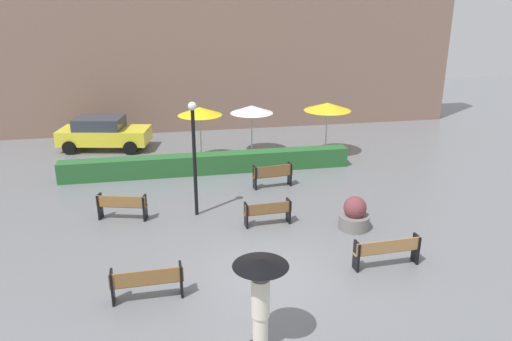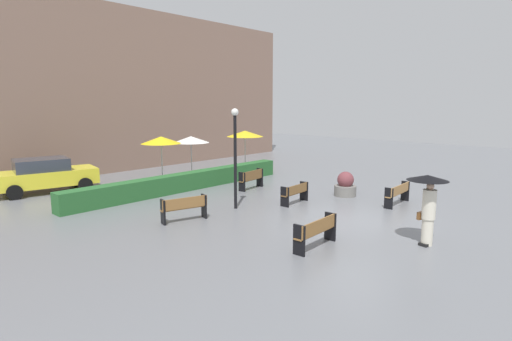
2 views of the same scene
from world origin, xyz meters
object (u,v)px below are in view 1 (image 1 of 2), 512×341
Objects in this scene: patio_umbrella_yellow at (200,111)px; patio_umbrella_white at (252,109)px; bench_mid_center at (268,211)px; bench_back_row at (273,174)px; patio_umbrella_yellow_far at (328,107)px; bench_far_left at (122,205)px; bench_near_right at (387,250)px; pedestrian_with_umbrella at (261,288)px; bench_near_left at (147,281)px; planter_pot at (354,215)px; parked_car at (103,133)px; lamp_post at (194,147)px.

patio_umbrella_yellow is 2.55m from patio_umbrella_white.
patio_umbrella_white is at bearing 83.25° from bench_mid_center.
patio_umbrella_yellow_far is (3.35, 3.64, 1.74)m from bench_back_row.
bench_far_left is 5.86m from bench_back_row.
pedestrian_with_umbrella is at bearing -147.65° from bench_near_right.
bench_back_row reaches higher than bench_mid_center.
bench_near_left is 6.38m from bench_near_right.
planter_pot is (7.26, -2.10, -0.05)m from bench_far_left.
patio_umbrella_yellow reaches higher than bench_near_right.
bench_back_row is at bearing -43.65° from parked_car.
bench_near_right is at bearing -56.58° from parked_car.
bench_mid_center is 0.35× the size of parked_car.
patio_umbrella_yellow is at bearing 117.89° from planter_pot.
bench_mid_center is (-0.90, -3.27, -0.06)m from bench_back_row.
lamp_post is 0.87× the size of parked_car.
pedestrian_with_umbrella reaches higher than planter_pot.
pedestrian_with_umbrella is (3.22, -7.06, 0.90)m from bench_far_left.
bench_back_row reaches higher than bench_far_left.
bench_near_left reaches higher than bench_mid_center.
patio_umbrella_yellow reaches higher than planter_pot.
bench_back_row is 1.01× the size of bench_mid_center.
patio_umbrella_yellow_far reaches higher than planter_pot.
parked_car reaches higher than bench_mid_center.
patio_umbrella_white is at bearing 101.31° from planter_pot.
patio_umbrella_yellow_far is (1.63, 10.09, 1.77)m from bench_near_right.
patio_umbrella_white is (-1.71, 8.57, 1.64)m from planter_pot.
patio_umbrella_white is (5.55, 6.47, 1.58)m from bench_far_left.
parked_car is at bearing 121.27° from bench_mid_center.
pedestrian_with_umbrella is at bearing -73.67° from parked_car.
bench_near_left is 0.93× the size of bench_near_right.
patio_umbrella_white reaches higher than bench_near_left.
patio_umbrella_yellow_far is at bearing 58.37° from bench_mid_center.
bench_near_left is 12.37m from patio_umbrella_white.
lamp_post is (-3.09, -2.01, 1.85)m from bench_back_row.
bench_back_row is 9.48m from parked_car.
patio_umbrella_yellow_far is (5.76, -0.16, 0.00)m from patio_umbrella_yellow.
bench_far_left is 6.76m from patio_umbrella_yellow.
patio_umbrella_white is at bearing 89.75° from bench_back_row.
bench_back_row is at bearing 74.55° from bench_mid_center.
bench_near_left is 1.13× the size of bench_mid_center.
patio_umbrella_yellow is 1.08× the size of patio_umbrella_white.
parked_car is (-8.59, 10.59, 0.36)m from planter_pot.
parked_car reaches higher than bench_far_left.
parked_car is (-6.88, 2.01, -1.28)m from patio_umbrella_white.
lamp_post is at bearing -1.53° from bench_far_left.
pedestrian_with_umbrella reaches higher than bench_near_left.
patio_umbrella_yellow_far reaches higher than bench_near_left.
pedestrian_with_umbrella is 0.46× the size of parked_car.
patio_umbrella_yellow_far is at bearing 52.58° from bench_near_left.
pedestrian_with_umbrella is 1.90× the size of planter_pot.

